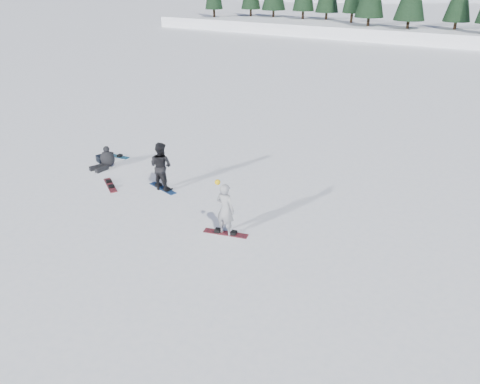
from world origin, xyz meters
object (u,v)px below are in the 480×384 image
Objects in this scene: seated_rider at (106,159)px; snowboard_loose_b at (110,185)px; snowboarder_woman at (225,209)px; snowboarder_man at (161,166)px; snowboard_loose_c at (115,156)px; gear_bag at (101,159)px.

snowboard_loose_b is (1.64, -1.32, -0.35)m from seated_rider.
snowboarder_man is at bearing -19.86° from snowboarder_woman.
seated_rider is (-3.61, 0.37, -0.60)m from snowboarder_man.
gear_bag is at bearing -93.75° from snowboard_loose_c.
seated_rider is 0.78m from gear_bag.
snowboarder_woman is 1.66× the size of seated_rider.
snowboarder_woman is at bearing 25.93° from snowboard_loose_b.
gear_bag reaches higher than snowboard_loose_c.
snowboard_loose_c is (-0.74, 1.14, -0.35)m from seated_rider.
seated_rider is at bearing 172.50° from snowboard_loose_b.
snowboard_loose_b is at bearing -52.10° from snowboard_loose_c.
snowboard_loose_b is (2.34, -1.58, -0.14)m from gear_bag.
snowboard_loose_c is (-4.35, 1.51, -0.95)m from snowboarder_man.
seated_rider reaches higher than snowboard_loose_c.
seated_rider is at bearing -10.62° from snowboarder_man.
snowboarder_man is at bearing -8.32° from gear_bag.
snowboarder_woman is 8.77m from gear_bag.
seated_rider is 2.60× the size of gear_bag.
gear_bag reaches higher than snowboard_loose_b.
snowboard_loose_b is at bearing 20.97° from snowboarder_man.
snowboarder_man reaches higher than gear_bag.
seated_rider is at bearing -20.47° from gear_bag.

